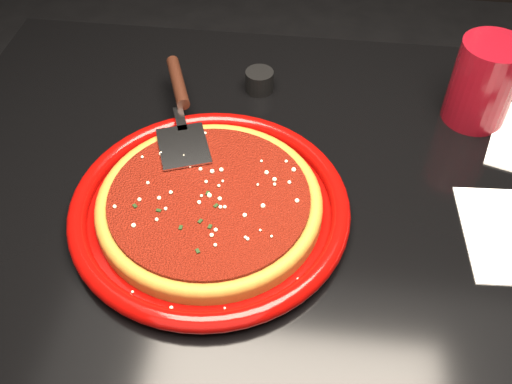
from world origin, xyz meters
TOP-DOWN VIEW (x-y plane):
  - table at (0.00, 0.00)m, footprint 1.20×0.80m
  - plate at (-0.15, -0.06)m, footprint 0.40×0.40m
  - pizza_crust at (-0.15, -0.06)m, footprint 0.32×0.32m
  - pizza_crust_rim at (-0.15, -0.06)m, footprint 0.32×0.32m
  - pizza_sauce at (-0.15, -0.06)m, footprint 0.28×0.28m
  - parmesan_dusting at (-0.15, -0.06)m, footprint 0.26×0.26m
  - basil_flecks at (-0.15, -0.06)m, footprint 0.24×0.24m
  - pizza_server at (-0.22, 0.10)m, footprint 0.18×0.31m
  - cup at (0.24, 0.20)m, footprint 0.11×0.11m
  - ramekin at (-0.11, 0.23)m, footprint 0.06×0.06m

SIDE VIEW (x-z plane):
  - table at x=0.00m, z-range 0.00..0.75m
  - plate at x=-0.15m, z-range 0.75..0.78m
  - ramekin at x=-0.11m, z-range 0.75..0.79m
  - pizza_crust at x=-0.15m, z-range 0.76..0.78m
  - pizza_crust_rim at x=-0.15m, z-range 0.77..0.79m
  - pizza_sauce at x=-0.15m, z-range 0.78..0.79m
  - basil_flecks at x=-0.15m, z-range 0.79..0.79m
  - parmesan_dusting at x=-0.15m, z-range 0.79..0.79m
  - pizza_server at x=-0.22m, z-range 0.79..0.81m
  - cup at x=0.24m, z-range 0.75..0.89m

